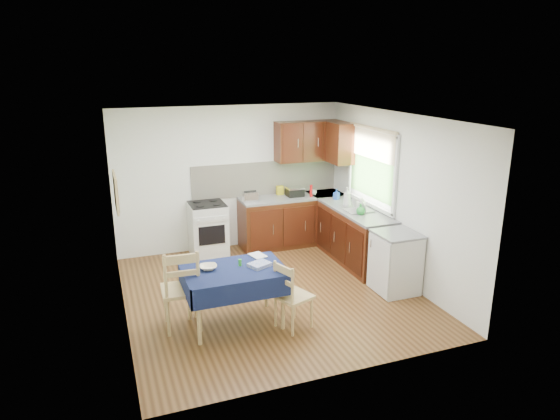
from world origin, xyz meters
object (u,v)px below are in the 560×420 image
object	(u,v)px
chair_far	(181,287)
kettle	(361,206)
toaster	(250,197)
dish_rack	(359,210)
chair_near	(291,294)
sandwich_press	(295,192)
dining_table	(234,277)

from	to	relation	value
chair_far	kettle	size ratio (longest dim) A/B	4.38
toaster	kettle	xyz separation A→B (m)	(1.45, -1.24, 0.02)
dish_rack	kettle	bearing A→B (deg)	-109.81
chair_near	sandwich_press	distance (m)	3.09
sandwich_press	chair_far	bearing A→B (deg)	-142.99
chair_far	chair_near	size ratio (longest dim) A/B	1.20
toaster	sandwich_press	size ratio (longest dim) A/B	0.89
dish_rack	kettle	world-z (taller)	kettle
toaster	sandwich_press	world-z (taller)	toaster
toaster	dish_rack	size ratio (longest dim) A/B	0.61
chair_near	toaster	bearing A→B (deg)	-27.40
chair_near	sandwich_press	size ratio (longest dim) A/B	3.11
dining_table	kettle	size ratio (longest dim) A/B	5.14
dining_table	sandwich_press	distance (m)	3.07
toaster	sandwich_press	distance (m)	0.86
chair_far	dish_rack	xyz separation A→B (m)	(3.04, 1.12, 0.36)
dining_table	chair_near	distance (m)	0.73
dining_table	toaster	bearing A→B (deg)	55.09
chair_far	chair_near	world-z (taller)	chair_far
sandwich_press	kettle	distance (m)	1.45
chair_near	sandwich_press	bearing A→B (deg)	-43.38
dining_table	dish_rack	size ratio (longest dim) A/B	2.97
chair_near	chair_far	bearing A→B (deg)	49.62
chair_far	dish_rack	world-z (taller)	dish_rack
kettle	chair_far	bearing A→B (deg)	-161.13
dish_rack	dining_table	bearing A→B (deg)	-164.99
dish_rack	sandwich_press	bearing A→B (deg)	103.77
sandwich_press	kettle	world-z (taller)	kettle
dining_table	sandwich_press	bearing A→B (deg)	40.62
dish_rack	chair_far	bearing A→B (deg)	-171.96
kettle	dining_table	bearing A→B (deg)	-154.32
chair_near	toaster	size ratio (longest dim) A/B	3.48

